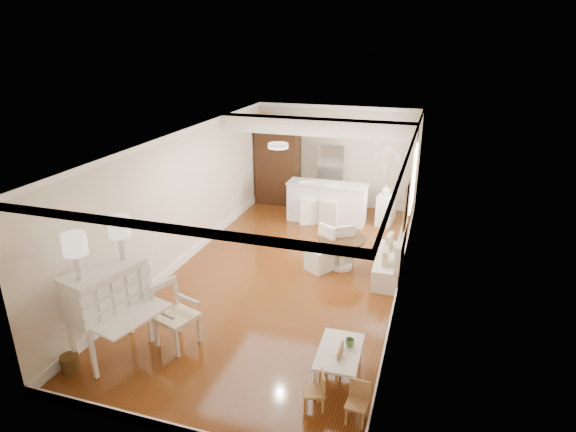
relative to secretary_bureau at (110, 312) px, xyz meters
The scene contains 20 objects.
room 4.23m from the secretary_bureau, 64.53° to the left, with size 9.00×9.04×2.82m.
secretary_bureau is the anchor object (origin of this frame).
gustavian_armchair 0.98m from the secretary_bureau, 32.16° to the left, with size 0.59×0.59×1.03m, color beige.
wicker_basket 0.89m from the secretary_bureau, 122.37° to the right, with size 0.26×0.26×0.26m, color brown.
kids_table 3.45m from the secretary_bureau, ahead, with size 0.58×0.97×0.49m, color silver.
kids_chair_a 3.23m from the secretary_bureau, ahead, with size 0.26×0.26×0.55m, color #AA834D.
kids_chair_b 3.33m from the secretary_bureau, ahead, with size 0.30×0.30×0.62m, color #AA794D.
kids_chair_c 3.80m from the secretary_bureau, ahead, with size 0.27×0.27×0.56m, color tan.
banquette 5.32m from the secretary_bureau, 46.03° to the left, with size 0.52×1.60×0.98m, color silver.
dining_table 4.75m from the secretary_bureau, 55.14° to the left, with size 1.00×1.00×0.68m, color #442B15.
slip_chair_near 4.33m from the secretary_bureau, 57.92° to the left, with size 0.44×0.46×0.94m, color white.
slip_chair_far 4.91m from the secretary_bureau, 57.34° to the left, with size 0.43×0.45×0.91m, color silver.
breakfast_counter 6.68m from the secretary_bureau, 74.35° to the left, with size 2.05×0.65×1.03m, color white.
bar_stool_left 6.34m from the secretary_bureau, 77.77° to the left, with size 0.43×0.43×1.07m, color white.
bar_stool_right 6.50m from the secretary_bureau, 72.87° to the left, with size 0.43×0.43×1.08m, color silver.
pantry_cabinet 7.52m from the secretary_bureau, 89.24° to the left, with size 1.20×0.60×2.30m, color #381E11.
fridge 7.74m from the secretary_bureau, 75.02° to the left, with size 0.75×0.65×1.80m, color silver.
sideboard 7.55m from the secretary_bureau, 64.25° to the left, with size 0.37×0.83×0.79m, color white.
pencil_cup 3.55m from the secretary_bureau, ahead, with size 0.13×0.13×0.10m, color #5D9054.
branch_vase 7.54m from the secretary_bureau, 64.59° to the left, with size 0.20×0.20×0.21m, color white.
Camera 1 is at (2.68, -8.39, 4.58)m, focal length 30.00 mm.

